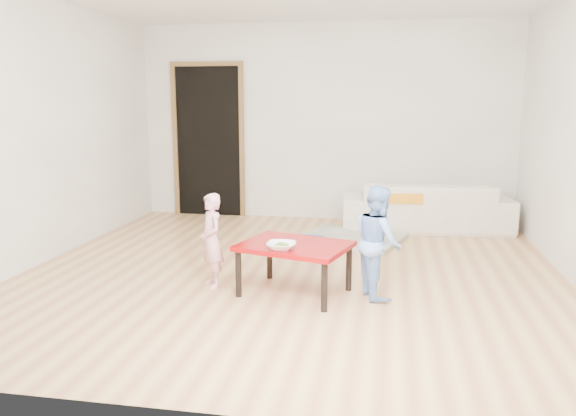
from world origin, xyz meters
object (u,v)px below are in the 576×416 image
(child_pink, at_px, (211,241))
(bowl, at_px, (281,246))
(red_table, at_px, (295,269))
(basin, at_px, (310,245))
(sofa, at_px, (425,206))
(child_blue, at_px, (378,242))

(child_pink, bearing_deg, bowl, 31.65)
(red_table, xyz_separation_m, basin, (-0.06, 1.37, -0.15))
(red_table, relative_size, basin, 2.04)
(sofa, relative_size, bowl, 8.83)
(sofa, distance_m, bowl, 3.13)
(bowl, xyz_separation_m, child_blue, (0.75, 0.27, 0.00))
(bowl, bearing_deg, child_blue, 19.62)
(sofa, distance_m, child_pink, 3.25)
(red_table, xyz_separation_m, child_pink, (-0.74, 0.06, 0.19))
(sofa, xyz_separation_m, child_pink, (-1.95, -2.59, 0.11))
(bowl, bearing_deg, sofa, 65.70)
(bowl, relative_size, child_blue, 0.25)
(sofa, relative_size, red_table, 2.38)
(basin, bearing_deg, sofa, 45.18)
(sofa, xyz_separation_m, red_table, (-1.21, -2.65, -0.08))
(sofa, relative_size, basin, 4.86)
(child_pink, height_order, basin, child_pink)
(child_pink, xyz_separation_m, basin, (0.67, 1.30, -0.34))
(red_table, xyz_separation_m, bowl, (-0.07, -0.20, 0.24))
(red_table, distance_m, child_pink, 0.76)
(sofa, bearing_deg, bowl, 60.96)
(red_table, relative_size, child_blue, 0.93)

